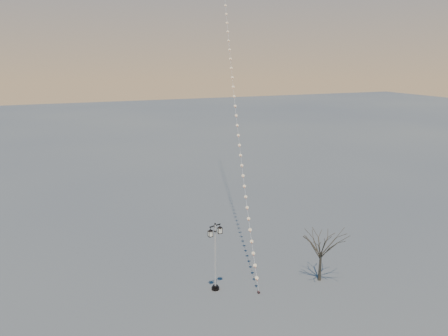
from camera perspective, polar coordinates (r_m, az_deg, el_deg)
ground at (r=31.36m, az=1.37°, el=-17.88°), size 300.00×300.00×0.00m
street_lamp at (r=31.82m, az=-1.18°, el=-11.32°), size 1.30×0.75×5.31m
bare_tree at (r=33.88m, az=12.88°, el=-9.96°), size 2.58×2.58×4.28m
kite_train at (r=44.09m, az=1.25°, el=14.14°), size 9.66×31.46×33.28m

